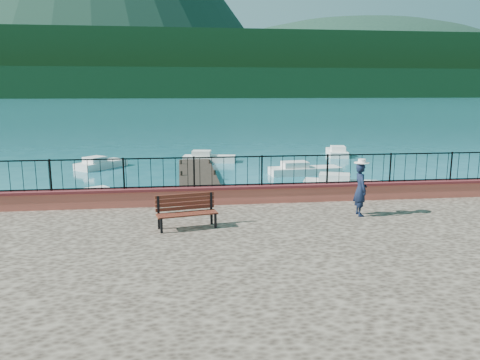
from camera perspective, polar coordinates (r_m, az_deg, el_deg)
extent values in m
plane|color=#19596B|center=(12.43, 7.03, -12.09)|extent=(2000.00, 2000.00, 0.00)
cube|color=#C85548|center=(15.43, 3.76, -1.66)|extent=(28.00, 0.46, 0.58)
cube|color=black|center=(15.28, 3.79, 1.15)|extent=(27.00, 0.05, 0.95)
cube|color=#2D231C|center=(23.56, -4.98, -0.61)|extent=(2.00, 16.00, 0.30)
cube|color=black|center=(311.11, -7.02, 11.60)|extent=(900.00, 60.00, 18.00)
cube|color=black|center=(371.48, -7.15, 13.48)|extent=(900.00, 120.00, 44.00)
ellipsoid|color=#142D23|center=(613.06, 14.13, 10.14)|extent=(448.00, 384.00, 180.00)
cube|color=black|center=(12.59, -6.45, -5.01)|extent=(1.68, 0.80, 0.40)
cube|color=brown|center=(12.71, -6.73, -2.78)|extent=(1.59, 0.40, 0.49)
imported|color=black|center=(14.12, 14.47, -1.12)|extent=(0.40, 0.58, 1.56)
cylinder|color=silver|center=(13.98, 14.64, 2.25)|extent=(0.44, 0.44, 0.12)
cube|color=white|center=(20.78, -15.90, -1.85)|extent=(4.04, 3.31, 0.80)
cube|color=silver|center=(23.60, 13.02, -0.22)|extent=(4.47, 2.73, 0.80)
cube|color=silver|center=(27.44, 7.91, 1.50)|extent=(4.19, 1.58, 0.80)
cube|color=silver|center=(30.74, -16.58, 2.15)|extent=(3.08, 3.36, 0.80)
cube|color=silver|center=(32.05, -3.77, 2.93)|extent=(3.70, 1.89, 0.80)
cube|color=white|center=(35.85, 11.73, 3.57)|extent=(1.96, 3.58, 0.80)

